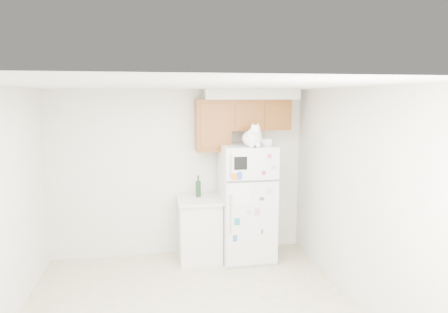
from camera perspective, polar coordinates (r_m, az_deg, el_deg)
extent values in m
cube|color=silver|center=(6.07, -6.52, -2.34)|extent=(3.80, 0.04, 2.50)
cube|color=silver|center=(2.29, 0.67, -21.22)|extent=(3.80, 0.04, 2.50)
cube|color=silver|center=(4.70, 19.21, -5.96)|extent=(0.04, 4.00, 2.50)
cube|color=white|center=(3.97, -4.87, 10.13)|extent=(3.80, 4.00, 0.04)
cube|color=brown|center=(5.99, 5.04, 5.98)|extent=(0.90, 0.33, 0.45)
cube|color=brown|center=(5.86, -1.62, 4.48)|extent=(0.50, 0.33, 0.75)
cube|color=silver|center=(5.97, 3.88, 8.86)|extent=(1.40, 0.37, 0.15)
cube|color=silver|center=(5.93, 3.23, -6.51)|extent=(0.76, 0.72, 1.70)
cube|color=silver|center=(5.44, 4.20, -1.15)|extent=(0.74, 0.03, 0.44)
cube|color=silver|center=(5.64, 4.11, -9.59)|extent=(0.74, 0.03, 1.19)
cube|color=#59595B|center=(5.49, 4.18, -3.47)|extent=(0.74, 0.03, 0.02)
cylinder|color=silver|center=(5.34, 0.96, -1.36)|extent=(0.02, 0.02, 0.32)
cylinder|color=silver|center=(5.50, 0.94, -8.26)|extent=(0.02, 0.02, 0.55)
cube|color=black|center=(5.38, 2.40, -0.98)|extent=(0.18, 0.00, 0.18)
cube|color=white|center=(5.48, 2.57, -5.62)|extent=(0.22, 0.00, 0.28)
cube|color=#BA85B7|center=(5.59, 4.77, -7.93)|extent=(0.07, 0.00, 0.10)
cube|color=#B82E50|center=(5.48, 5.71, -2.36)|extent=(0.05, 0.00, 0.05)
cube|color=white|center=(5.69, 5.05, -10.64)|extent=(0.10, 0.00, 0.07)
cube|color=#BB85AE|center=(5.51, 7.10, -1.56)|extent=(0.06, 0.00, 0.05)
cube|color=#4A4A4F|center=(5.56, 5.43, -6.04)|extent=(0.07, 0.00, 0.05)
cube|color=orange|center=(5.40, 1.51, -2.92)|extent=(0.08, 0.00, 0.10)
cube|color=blue|center=(5.41, 2.27, -2.78)|extent=(0.07, 0.00, 0.11)
cube|color=teal|center=(5.56, 1.88, -9.28)|extent=(0.08, 0.00, 0.10)
cube|color=#27699E|center=(5.63, 1.58, -11.61)|extent=(0.06, 0.00, 0.09)
cube|color=white|center=(5.69, 4.46, -11.17)|extent=(0.05, 0.00, 0.05)
cube|color=#B5488D|center=(5.47, 6.51, 0.05)|extent=(0.05, 0.00, 0.06)
cube|color=#95B0D3|center=(5.56, 3.61, -7.96)|extent=(0.06, 0.00, 0.06)
cube|color=#A3C0E8|center=(5.56, 6.50, -4.96)|extent=(0.10, 0.00, 0.10)
cube|color=white|center=(5.70, 5.64, -10.65)|extent=(0.05, 0.00, 0.07)
cube|color=white|center=(5.99, -3.48, -10.46)|extent=(0.60, 0.60, 0.88)
cube|color=white|center=(5.84, -3.50, -6.25)|extent=(0.64, 0.64, 0.04)
ellipsoid|color=white|center=(5.58, 4.05, 2.56)|extent=(0.27, 0.37, 0.23)
ellipsoid|color=white|center=(5.48, 4.32, 2.99)|extent=(0.20, 0.16, 0.22)
sphere|color=white|center=(5.41, 4.49, 3.82)|extent=(0.14, 0.14, 0.14)
cone|color=white|center=(5.40, 4.12, 4.53)|extent=(0.05, 0.05, 0.05)
cone|color=white|center=(5.42, 4.87, 4.54)|extent=(0.05, 0.05, 0.05)
cone|color=#D88C8C|center=(5.39, 4.14, 4.47)|extent=(0.03, 0.03, 0.03)
cone|color=#D88C8C|center=(5.41, 4.89, 4.48)|extent=(0.03, 0.03, 0.03)
sphere|color=white|center=(5.36, 4.64, 3.55)|extent=(0.06, 0.06, 0.06)
sphere|color=white|center=(5.44, 3.94, 1.63)|extent=(0.07, 0.07, 0.07)
sphere|color=white|center=(5.46, 4.90, 1.65)|extent=(0.07, 0.07, 0.07)
cylinder|color=white|center=(5.74, 4.84, 1.98)|extent=(0.17, 0.23, 0.08)
cube|color=white|center=(5.82, 3.99, 2.21)|extent=(0.19, 0.15, 0.10)
cube|color=white|center=(5.76, 6.01, 2.07)|extent=(0.17, 0.14, 0.09)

